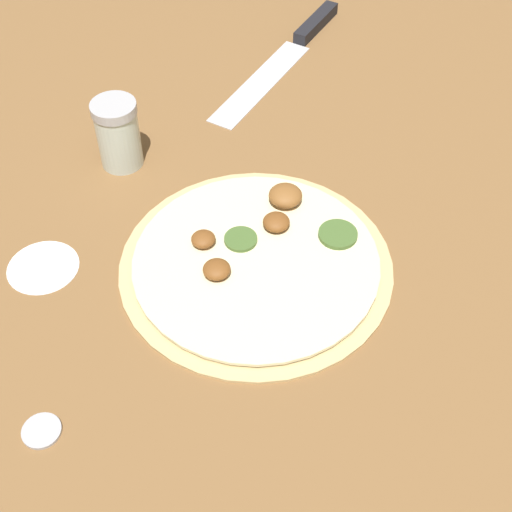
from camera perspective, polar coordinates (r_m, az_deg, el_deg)
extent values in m
plane|color=brown|center=(0.77, 0.00, -0.84)|extent=(3.00, 3.00, 0.00)
cylinder|color=#D6B77A|center=(0.77, 0.00, -0.67)|extent=(0.30, 0.30, 0.01)
cylinder|color=beige|center=(0.77, 0.00, -0.40)|extent=(0.27, 0.27, 0.00)
ellipsoid|color=brown|center=(0.82, 2.37, 4.86)|extent=(0.04, 0.04, 0.02)
cylinder|color=#47662D|center=(0.78, -1.23, 1.35)|extent=(0.04, 0.04, 0.00)
ellipsoid|color=brown|center=(0.75, -3.17, -1.07)|extent=(0.03, 0.03, 0.01)
cylinder|color=#47662D|center=(0.79, 6.57, 1.73)|extent=(0.04, 0.04, 0.01)
ellipsoid|color=brown|center=(0.79, 1.63, 2.73)|extent=(0.03, 0.03, 0.02)
ellipsoid|color=brown|center=(0.78, -4.24, 1.36)|extent=(0.03, 0.03, 0.01)
cube|color=silver|center=(1.03, 0.39, 13.72)|extent=(0.11, 0.22, 0.00)
cube|color=black|center=(1.15, 4.76, 18.09)|extent=(0.06, 0.11, 0.02)
cylinder|color=silver|center=(0.89, -10.92, 9.25)|extent=(0.05, 0.05, 0.08)
cylinder|color=#B2B2B7|center=(0.86, -11.34, 11.52)|extent=(0.05, 0.05, 0.01)
cylinder|color=#B2B2B7|center=(0.68, -16.81, -13.18)|extent=(0.04, 0.04, 0.01)
cylinder|color=white|center=(0.80, -16.67, -0.86)|extent=(0.08, 0.08, 0.00)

